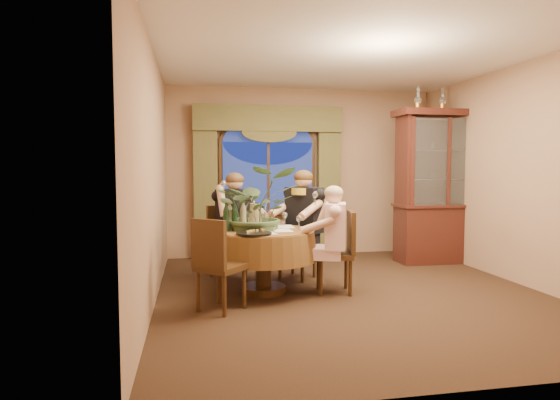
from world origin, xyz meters
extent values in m
plane|color=black|center=(0.00, 0.00, 0.00)|extent=(5.00, 5.00, 0.00)
plane|color=#987359|center=(0.00, 2.50, 1.40)|extent=(4.50, 0.00, 4.50)
plane|color=#987359|center=(2.25, 0.00, 1.40)|extent=(0.00, 5.00, 5.00)
plane|color=white|center=(0.00, 0.00, 2.80)|extent=(5.00, 5.00, 0.00)
cube|color=#4C4A28|center=(-1.63, 2.38, 1.18)|extent=(0.38, 0.14, 2.32)
cube|color=#4C4A28|center=(0.43, 2.38, 1.18)|extent=(0.38, 0.14, 2.32)
cylinder|color=brown|center=(-1.02, 0.19, 0.38)|extent=(1.41, 1.41, 0.75)
cube|color=#361612|center=(1.97, 1.47, 1.18)|extent=(1.46, 0.57, 2.36)
cube|color=black|center=(-0.19, 0.04, 0.48)|extent=(0.49, 0.49, 0.96)
cube|color=black|center=(-0.47, 0.81, 0.48)|extent=(0.59, 0.59, 0.96)
cube|color=black|center=(-1.38, 1.01, 0.48)|extent=(0.55, 0.55, 0.96)
cube|color=black|center=(-1.55, -0.41, 0.48)|extent=(0.59, 0.59, 0.96)
imported|color=#3F5835|center=(-1.08, 0.31, 1.38)|extent=(0.99, 1.09, 0.85)
imported|color=#495932|center=(-0.96, 0.12, 0.77)|extent=(0.16, 0.16, 0.05)
cylinder|color=black|center=(-1.18, -0.18, 0.76)|extent=(0.40, 0.40, 0.02)
cylinder|color=black|center=(-1.46, 0.14, 0.92)|extent=(0.07, 0.07, 0.33)
cylinder|color=black|center=(-1.36, 0.16, 0.92)|extent=(0.07, 0.07, 0.33)
cylinder|color=tan|center=(-1.41, 0.27, 0.92)|extent=(0.07, 0.07, 0.33)
cylinder|color=tan|center=(-1.25, 0.24, 0.92)|extent=(0.07, 0.07, 0.33)
cube|color=white|center=(-0.81, 0.07, 0.75)|extent=(0.21, 0.30, 0.00)
cube|color=white|center=(-0.72, 0.40, 0.75)|extent=(0.22, 0.31, 0.00)
cube|color=white|center=(-1.04, -0.10, 0.75)|extent=(0.25, 0.33, 0.00)
camera|label=1|loc=(-1.83, -5.23, 1.49)|focal=30.00mm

